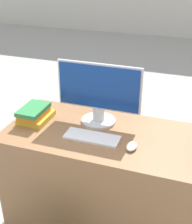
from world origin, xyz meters
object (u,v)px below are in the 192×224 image
object	(u,v)px
book_stack	(35,114)
monitor	(99,94)
mouse	(132,146)
keyboard	(92,137)

from	to	relation	value
book_stack	monitor	bearing A→B (deg)	16.53
mouse	book_stack	xyz separation A→B (m)	(-0.74, 0.12, 0.04)
keyboard	book_stack	size ratio (longest dim) A/B	1.37
keyboard	monitor	bearing A→B (deg)	97.93
book_stack	keyboard	bearing A→B (deg)	-11.38
keyboard	mouse	world-z (taller)	mouse
mouse	book_stack	world-z (taller)	book_stack
keyboard	mouse	size ratio (longest dim) A/B	3.32
monitor	book_stack	xyz separation A→B (m)	(-0.44, -0.13, -0.17)
monitor	mouse	size ratio (longest dim) A/B	5.42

